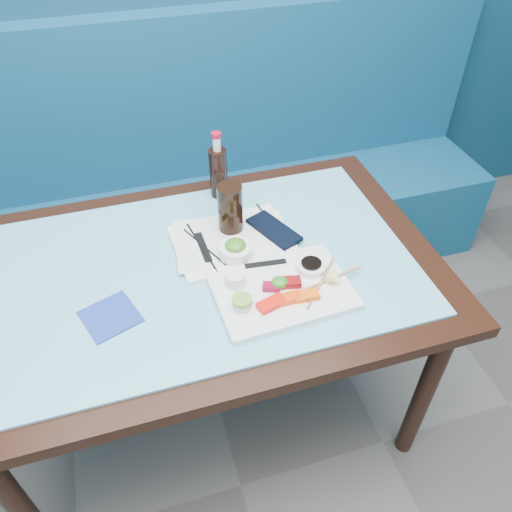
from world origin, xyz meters
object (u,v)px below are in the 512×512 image
object	(u,v)px
seaweed_bowl	(236,251)
cola_bottle_body	(219,173)
dining_table	(207,287)
cola_glass	(230,208)
booth_bench	(171,206)
serving_tray	(233,241)
blue_napkin	(110,316)
sashimi_plate	(282,290)

from	to	relation	value
seaweed_bowl	cola_bottle_body	bearing A→B (deg)	84.31
dining_table	cola_glass	distance (m)	0.25
dining_table	seaweed_bowl	xyz separation A→B (m)	(0.10, 0.00, 0.12)
seaweed_bowl	cola_glass	world-z (taller)	cola_glass
booth_bench	seaweed_bowl	distance (m)	0.94
serving_tray	cola_glass	bearing A→B (deg)	75.96
booth_bench	blue_napkin	bearing A→B (deg)	-106.42
booth_bench	dining_table	xyz separation A→B (m)	(0.00, -0.84, 0.29)
dining_table	cola_bottle_body	bearing A→B (deg)	69.03
cola_bottle_body	blue_napkin	world-z (taller)	cola_bottle_body
booth_bench	seaweed_bowl	xyz separation A→B (m)	(0.10, -0.84, 0.42)
serving_tray	cola_bottle_body	bearing A→B (deg)	81.12
dining_table	blue_napkin	xyz separation A→B (m)	(-0.28, -0.12, 0.09)
booth_bench	cola_bottle_body	xyz separation A→B (m)	(0.13, -0.50, 0.47)
booth_bench	seaweed_bowl	bearing A→B (deg)	-83.45
serving_tray	blue_napkin	distance (m)	0.44
cola_glass	blue_napkin	size ratio (longest dim) A/B	1.18
cola_glass	booth_bench	bearing A→B (deg)	99.32
booth_bench	blue_napkin	distance (m)	1.07
dining_table	seaweed_bowl	distance (m)	0.16
dining_table	cola_glass	world-z (taller)	cola_glass
dining_table	sashimi_plate	bearing A→B (deg)	-42.53
serving_tray	seaweed_bowl	world-z (taller)	seaweed_bowl
sashimi_plate	seaweed_bowl	xyz separation A→B (m)	(-0.09, 0.17, 0.02)
seaweed_bowl	serving_tray	bearing A→B (deg)	82.41
serving_tray	blue_napkin	bearing A→B (deg)	-156.95
booth_bench	cola_glass	distance (m)	0.86
dining_table	sashimi_plate	world-z (taller)	sashimi_plate
seaweed_bowl	cola_glass	distance (m)	0.14
booth_bench	seaweed_bowl	size ratio (longest dim) A/B	30.31
sashimi_plate	seaweed_bowl	bearing A→B (deg)	114.55
sashimi_plate	dining_table	bearing A→B (deg)	134.64
sashimi_plate	blue_napkin	world-z (taller)	sashimi_plate
cola_glass	blue_napkin	distance (m)	0.48
serving_tray	cola_bottle_body	distance (m)	0.28
serving_tray	cola_glass	distance (m)	0.10
booth_bench	sashimi_plate	xyz separation A→B (m)	(0.18, -1.01, 0.39)
cola_glass	serving_tray	bearing A→B (deg)	-100.30
cola_glass	blue_napkin	xyz separation A→B (m)	(-0.40, -0.25, -0.09)
seaweed_bowl	sashimi_plate	bearing A→B (deg)	-62.62
sashimi_plate	serving_tray	size ratio (longest dim) A/B	1.05
cola_bottle_body	serving_tray	bearing A→B (deg)	-95.15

